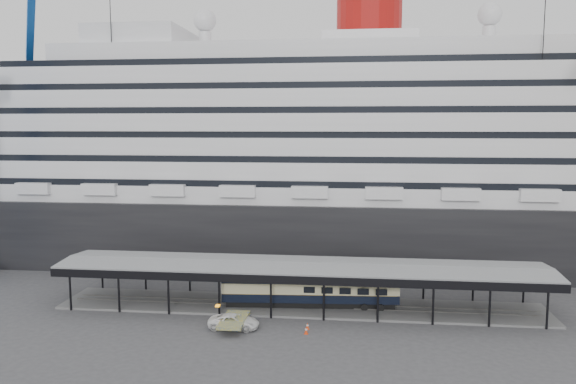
# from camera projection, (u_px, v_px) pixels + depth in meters

# --- Properties ---
(ground) EXTENTS (200.00, 200.00, 0.00)m
(ground) POSITION_uv_depth(u_px,v_px,m) (296.00, 322.00, 60.23)
(ground) COLOR #3E3E41
(ground) RESTS_ON ground
(cruise_ship) EXTENTS (130.00, 30.00, 43.90)m
(cruise_ship) POSITION_uv_depth(u_px,v_px,m) (317.00, 142.00, 89.66)
(cruise_ship) COLOR black
(cruise_ship) RESTS_ON ground
(platform_canopy) EXTENTS (56.00, 9.18, 5.30)m
(platform_canopy) POSITION_uv_depth(u_px,v_px,m) (301.00, 287.00, 64.89)
(platform_canopy) COLOR slate
(platform_canopy) RESTS_ON ground
(port_truck) EXTENTS (5.26, 2.43, 1.46)m
(port_truck) POSITION_uv_depth(u_px,v_px,m) (234.00, 322.00, 58.22)
(port_truck) COLOR white
(port_truck) RESTS_ON ground
(pullman_carriage) EXTENTS (20.34, 3.99, 19.84)m
(pullman_carriage) POSITION_uv_depth(u_px,v_px,m) (310.00, 287.00, 64.76)
(pullman_carriage) COLOR black
(pullman_carriage) RESTS_ON ground
(traffic_cone_left) EXTENTS (0.46, 0.46, 0.69)m
(traffic_cone_left) POSITION_uv_depth(u_px,v_px,m) (218.00, 320.00, 60.00)
(traffic_cone_left) COLOR #FB410D
(traffic_cone_left) RESTS_ON ground
(traffic_cone_mid) EXTENTS (0.41, 0.41, 0.78)m
(traffic_cone_mid) POSITION_uv_depth(u_px,v_px,m) (306.00, 330.00, 56.74)
(traffic_cone_mid) COLOR red
(traffic_cone_mid) RESTS_ON ground
(traffic_cone_right) EXTENTS (0.48, 0.48, 0.72)m
(traffic_cone_right) POSITION_uv_depth(u_px,v_px,m) (307.00, 326.00, 58.00)
(traffic_cone_right) COLOR #F2420D
(traffic_cone_right) RESTS_ON ground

